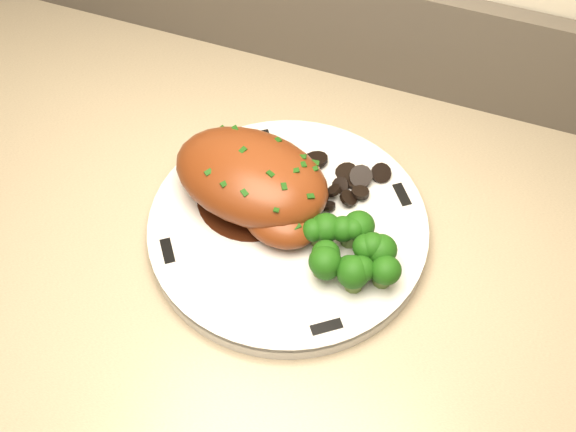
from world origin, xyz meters
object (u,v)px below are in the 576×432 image
(plate, at_px, (288,228))
(broccoli_florets, at_px, (351,250))
(counter, at_px, (82,409))
(chicken_breast, at_px, (254,182))

(plate, distance_m, broccoli_florets, 0.08)
(counter, bearing_deg, broccoli_florets, 10.19)
(counter, height_order, broccoli_florets, counter)
(counter, bearing_deg, plate, 16.67)
(chicken_breast, height_order, broccoli_florets, chicken_breast)
(counter, relative_size, broccoli_florets, 25.42)
(chicken_breast, bearing_deg, counter, -150.77)
(plate, relative_size, chicken_breast, 1.59)
(counter, distance_m, broccoli_florets, 0.63)
(plate, bearing_deg, chicken_breast, 161.16)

